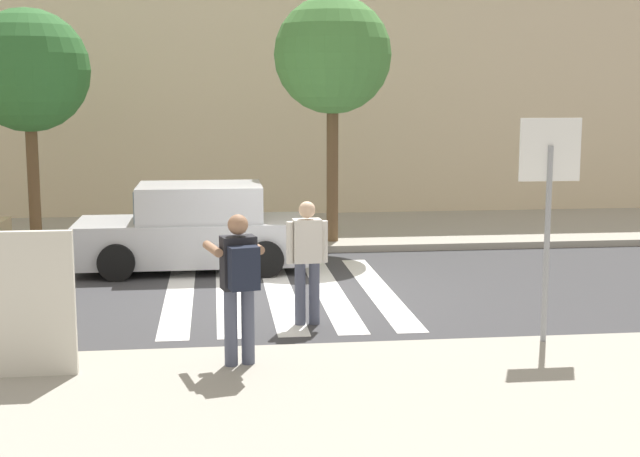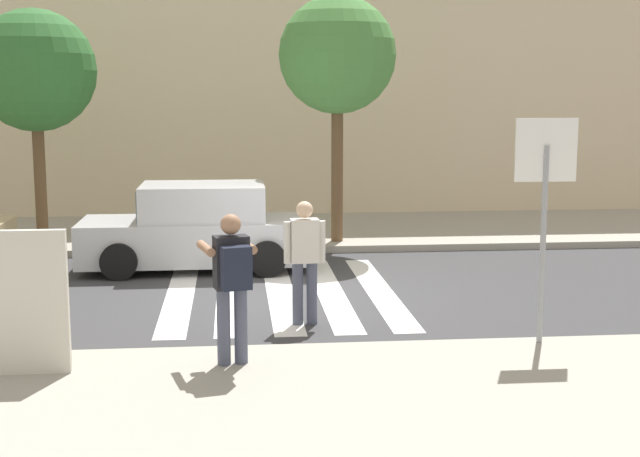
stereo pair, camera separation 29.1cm
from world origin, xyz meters
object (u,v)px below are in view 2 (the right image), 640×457
at_px(street_tree_west, 35,71).
at_px(advertising_board, 17,303).
at_px(photographer_with_backpack, 232,276).
at_px(parked_car_silver, 198,229).
at_px(street_tree_center, 337,56).
at_px(stop_sign, 545,180).
at_px(pedestrian_crossing, 305,255).

relative_size(street_tree_west, advertising_board, 2.94).
bearing_deg(advertising_board, photographer_with_backpack, 2.23).
xyz_separation_m(parked_car_silver, advertising_board, (-1.71, -6.35, 0.21)).
bearing_deg(street_tree_center, stop_sign, -77.99).
bearing_deg(advertising_board, parked_car_silver, 74.93).
height_order(parked_car_silver, street_tree_west, street_tree_west).
bearing_deg(pedestrian_crossing, advertising_board, -145.53).
relative_size(street_tree_west, street_tree_center, 0.95).
distance_m(photographer_with_backpack, street_tree_center, 8.90).
xyz_separation_m(parked_car_silver, street_tree_center, (2.77, 1.93, 3.16)).
height_order(stop_sign, parked_car_silver, stop_sign).
bearing_deg(street_tree_center, parked_car_silver, -145.13).
height_order(street_tree_west, advertising_board, street_tree_west).
bearing_deg(street_tree_center, advertising_board, -118.42).
height_order(photographer_with_backpack, street_tree_center, street_tree_center).
distance_m(photographer_with_backpack, pedestrian_crossing, 2.42).
bearing_deg(advertising_board, stop_sign, 5.98).
height_order(street_tree_center, advertising_board, street_tree_center).
relative_size(pedestrian_crossing, street_tree_center, 0.35).
relative_size(pedestrian_crossing, parked_car_silver, 0.42).
relative_size(stop_sign, parked_car_silver, 0.67).
bearing_deg(parked_car_silver, photographer_with_backpack, -84.29).
xyz_separation_m(stop_sign, pedestrian_crossing, (-2.78, 1.65, -1.18)).
bearing_deg(photographer_with_backpack, parked_car_silver, 95.71).
xyz_separation_m(stop_sign, photographer_with_backpack, (-3.77, -0.55, -0.98)).
bearing_deg(street_tree_west, stop_sign, -47.29).
bearing_deg(stop_sign, parked_car_silver, 127.61).
height_order(parked_car_silver, advertising_board, advertising_board).
relative_size(photographer_with_backpack, parked_car_silver, 0.42).
height_order(street_tree_west, street_tree_center, street_tree_center).
height_order(photographer_with_backpack, pedestrian_crossing, photographer_with_backpack).
bearing_deg(photographer_with_backpack, advertising_board, -177.77).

